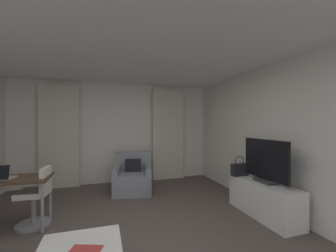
{
  "coord_description": "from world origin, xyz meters",
  "views": [
    {
      "loc": [
        -0.37,
        -2.65,
        1.55
      ],
      "look_at": [
        0.83,
        1.17,
        1.5
      ],
      "focal_mm": 22.22,
      "sensor_mm": 36.0,
      "label": 1
    }
  ],
  "objects_px": {
    "tv_console": "(263,199)",
    "tv_flatscreen": "(265,162)",
    "desk_chair": "(36,200)",
    "laptop": "(0,176)",
    "handbag_primary": "(240,169)",
    "armchair": "(133,179)",
    "magazine_open": "(85,252)",
    "desk": "(3,184)"
  },
  "relations": [
    {
      "from": "desk_chair",
      "to": "handbag_primary",
      "type": "xyz_separation_m",
      "value": [
        3.41,
        -0.29,
        0.3
      ]
    },
    {
      "from": "tv_flatscreen",
      "to": "desk_chair",
      "type": "bearing_deg",
      "value": 167.14
    },
    {
      "from": "tv_console",
      "to": "tv_flatscreen",
      "type": "xyz_separation_m",
      "value": [
        0.0,
        -0.04,
        0.62
      ]
    },
    {
      "from": "tv_flatscreen",
      "to": "handbag_primary",
      "type": "relative_size",
      "value": 2.54
    },
    {
      "from": "tv_console",
      "to": "tv_flatscreen",
      "type": "height_order",
      "value": "tv_flatscreen"
    },
    {
      "from": "magazine_open",
      "to": "tv_console",
      "type": "bearing_deg",
      "value": 16.88
    },
    {
      "from": "armchair",
      "to": "tv_console",
      "type": "relative_size",
      "value": 0.78
    },
    {
      "from": "tv_console",
      "to": "desk_chair",
      "type": "bearing_deg",
      "value": 167.8
    },
    {
      "from": "laptop",
      "to": "tv_flatscreen",
      "type": "height_order",
      "value": "tv_flatscreen"
    },
    {
      "from": "laptop",
      "to": "handbag_primary",
      "type": "relative_size",
      "value": 0.96
    },
    {
      "from": "armchair",
      "to": "desk",
      "type": "distance_m",
      "value": 2.39
    },
    {
      "from": "magazine_open",
      "to": "tv_flatscreen",
      "type": "bearing_deg",
      "value": 16.06
    },
    {
      "from": "desk",
      "to": "tv_flatscreen",
      "type": "xyz_separation_m",
      "value": [
        3.95,
        -0.79,
        0.23
      ]
    },
    {
      "from": "tv_console",
      "to": "handbag_primary",
      "type": "bearing_deg",
      "value": 104.17
    },
    {
      "from": "armchair",
      "to": "magazine_open",
      "type": "height_order",
      "value": "armchair"
    },
    {
      "from": "desk_chair",
      "to": "tv_flatscreen",
      "type": "distance_m",
      "value": 3.65
    },
    {
      "from": "magazine_open",
      "to": "desk_chair",
      "type": "bearing_deg",
      "value": 116.97
    },
    {
      "from": "desk_chair",
      "to": "tv_console",
      "type": "distance_m",
      "value": 3.61
    },
    {
      "from": "tv_console",
      "to": "tv_flatscreen",
      "type": "distance_m",
      "value": 0.62
    },
    {
      "from": "armchair",
      "to": "laptop",
      "type": "distance_m",
      "value": 2.45
    },
    {
      "from": "desk",
      "to": "laptop",
      "type": "height_order",
      "value": "laptop"
    },
    {
      "from": "laptop",
      "to": "tv_flatscreen",
      "type": "distance_m",
      "value": 4.04
    },
    {
      "from": "laptop",
      "to": "armchair",
      "type": "bearing_deg",
      "value": 30.73
    },
    {
      "from": "desk",
      "to": "magazine_open",
      "type": "height_order",
      "value": "desk"
    },
    {
      "from": "desk",
      "to": "handbag_primary",
      "type": "xyz_separation_m",
      "value": [
        3.83,
        -0.28,
        0.02
      ]
    },
    {
      "from": "laptop",
      "to": "tv_console",
      "type": "relative_size",
      "value": 0.28
    },
    {
      "from": "desk_chair",
      "to": "tv_flatscreen",
      "type": "bearing_deg",
      "value": -12.86
    },
    {
      "from": "armchair",
      "to": "handbag_primary",
      "type": "relative_size",
      "value": 2.74
    },
    {
      "from": "armchair",
      "to": "laptop",
      "type": "height_order",
      "value": "laptop"
    },
    {
      "from": "tv_console",
      "to": "handbag_primary",
      "type": "distance_m",
      "value": 0.63
    },
    {
      "from": "desk_chair",
      "to": "armchair",
      "type": "bearing_deg",
      "value": 35.89
    },
    {
      "from": "laptop",
      "to": "desk_chair",
      "type": "bearing_deg",
      "value": 6.8
    },
    {
      "from": "desk_chair",
      "to": "desk",
      "type": "bearing_deg",
      "value": -178.64
    },
    {
      "from": "desk",
      "to": "tv_flatscreen",
      "type": "bearing_deg",
      "value": -11.37
    },
    {
      "from": "desk_chair",
      "to": "laptop",
      "type": "relative_size",
      "value": 2.49
    },
    {
      "from": "tv_flatscreen",
      "to": "armchair",
      "type": "bearing_deg",
      "value": 134.0
    },
    {
      "from": "magazine_open",
      "to": "tv_flatscreen",
      "type": "distance_m",
      "value": 2.87
    },
    {
      "from": "desk",
      "to": "desk_chair",
      "type": "relative_size",
      "value": 1.4
    },
    {
      "from": "desk_chair",
      "to": "tv_console",
      "type": "height_order",
      "value": "desk_chair"
    },
    {
      "from": "laptop",
      "to": "tv_flatscreen",
      "type": "relative_size",
      "value": 0.38
    },
    {
      "from": "magazine_open",
      "to": "tv_console",
      "type": "xyz_separation_m",
      "value": [
        2.72,
        0.82,
        -0.1
      ]
    },
    {
      "from": "laptop",
      "to": "magazine_open",
      "type": "relative_size",
      "value": 1.07
    }
  ]
}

